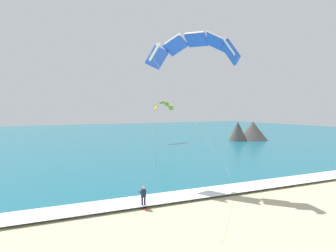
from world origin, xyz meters
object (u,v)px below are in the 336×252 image
at_px(kite_distant, 163,105).
at_px(surfboard, 143,208).
at_px(kite_primary, 194,47).
at_px(kitesurfer, 143,196).

bearing_deg(kite_distant, surfboard, -118.52).
bearing_deg(kite_primary, surfboard, -143.86).
relative_size(kitesurfer, kite_primary, 0.12).
relative_size(surfboard, kite_distant, 0.27).
relative_size(kitesurfer, kite_distant, 0.32).
bearing_deg(surfboard, kite_primary, 36.14).
height_order(kite_primary, kite_distant, kite_primary).
distance_m(surfboard, kitesurfer, 0.91).
distance_m(kitesurfer, kite_primary, 16.05).
height_order(surfboard, kite_primary, kite_primary).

